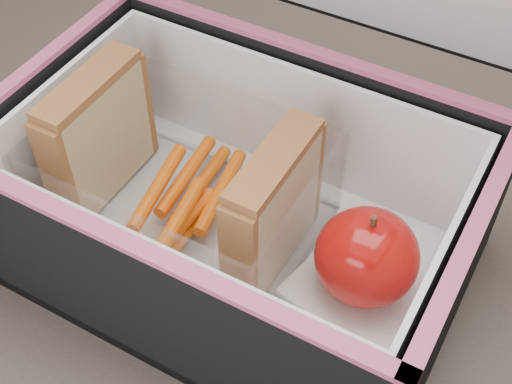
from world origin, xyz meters
TOP-DOWN VIEW (x-y plane):
  - kitchen_table at (0.00, 0.00)m, footprint 1.20×0.80m
  - lunch_bag at (-0.05, 0.02)m, footprint 0.31×0.25m
  - plastic_tub at (-0.10, 0.02)m, footprint 0.18×0.13m
  - sandwich_left at (-0.17, 0.02)m, footprint 0.02×0.09m
  - sandwich_right at (-0.03, 0.02)m, footprint 0.02×0.09m
  - carrot_sticks at (-0.09, 0.01)m, footprint 0.06×0.14m
  - paper_napkin at (0.04, 0.02)m, footprint 0.10×0.10m
  - red_apple at (0.04, 0.02)m, footprint 0.07×0.07m

SIDE VIEW (x-z plane):
  - kitchen_table at x=0.00m, z-range 0.28..1.03m
  - paper_napkin at x=0.04m, z-range 0.76..0.77m
  - carrot_sticks at x=-0.09m, z-range 0.77..0.80m
  - plastic_tub at x=-0.10m, z-range 0.76..0.84m
  - red_apple at x=0.04m, z-range 0.77..0.84m
  - sandwich_right at x=-0.03m, z-range 0.77..0.86m
  - sandwich_left at x=-0.17m, z-range 0.77..0.87m
  - lunch_bag at x=-0.05m, z-range 0.66..0.97m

